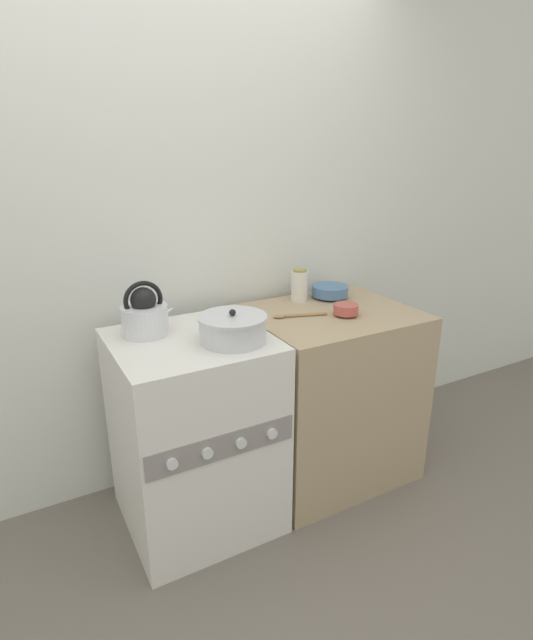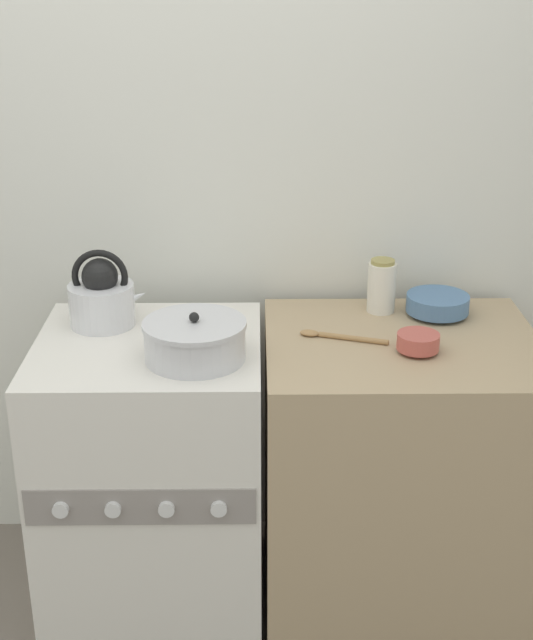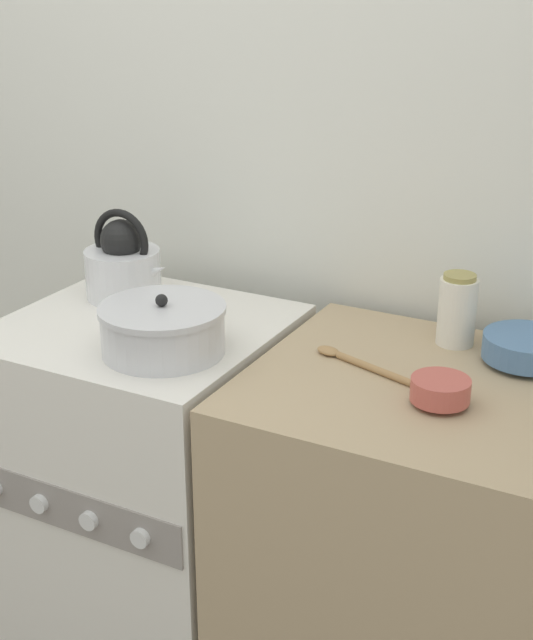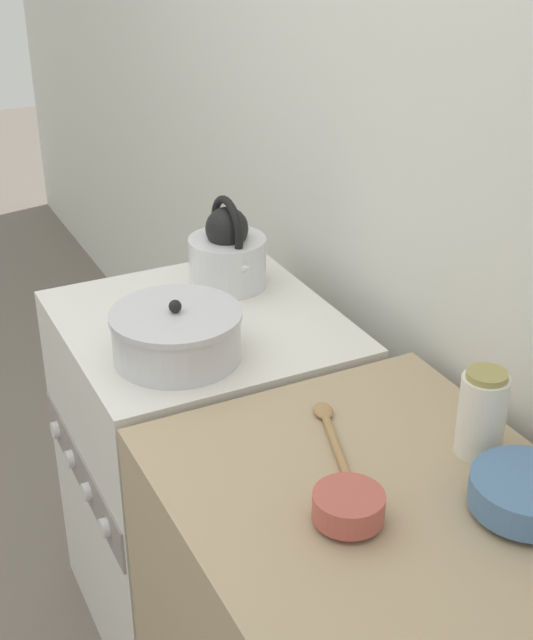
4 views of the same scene
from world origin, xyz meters
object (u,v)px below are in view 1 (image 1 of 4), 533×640
at_px(kettle, 145,315).
at_px(cooking_pot, 233,328).
at_px(enamel_bowl, 330,291).
at_px(small_ceramic_bowl, 346,309).
at_px(stove, 195,432).
at_px(storage_jar, 299,285).

bearing_deg(kettle, cooking_pot, -40.88).
xyz_separation_m(cooking_pot, enamel_bowl, (0.73, 0.34, -0.03)).
bearing_deg(small_ceramic_bowl, enamel_bowl, 68.95).
xyz_separation_m(cooking_pot, small_ceramic_bowl, (0.62, 0.06, -0.03)).
height_order(stove, small_ceramic_bowl, small_ceramic_bowl).
height_order(cooking_pot, enamel_bowl, cooking_pot).
xyz_separation_m(kettle, storage_jar, (0.85, 0.12, -0.01)).
height_order(small_ceramic_bowl, storage_jar, storage_jar).
height_order(kettle, enamel_bowl, kettle).
bearing_deg(small_ceramic_bowl, kettle, 167.90).
distance_m(small_ceramic_bowl, storage_jar, 0.33).
relative_size(stove, small_ceramic_bowl, 7.54).
bearing_deg(enamel_bowl, kettle, -175.28).
relative_size(kettle, small_ceramic_bowl, 2.00).
xyz_separation_m(cooking_pot, storage_jar, (0.56, 0.37, 0.02)).
bearing_deg(storage_jar, small_ceramic_bowl, -78.61).
xyz_separation_m(stove, enamel_bowl, (0.88, 0.22, 0.48)).
distance_m(kettle, storage_jar, 0.86).
bearing_deg(enamel_bowl, small_ceramic_bowl, -111.05).
bearing_deg(cooking_pot, kettle, 139.12).
height_order(enamel_bowl, storage_jar, storage_jar).
bearing_deg(enamel_bowl, stove, -165.70).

